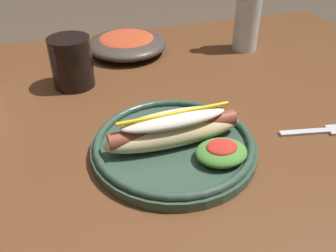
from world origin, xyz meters
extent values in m
cube|color=brown|center=(0.00, 0.00, 0.72)|extent=(1.46, 0.98, 0.04)
cylinder|color=brown|center=(0.64, 0.40, 0.35)|extent=(0.06, 0.06, 0.70)
cylinder|color=#334C3D|center=(0.08, -0.08, 0.75)|extent=(0.26, 0.26, 0.02)
torus|color=#334C3D|center=(0.08, -0.08, 0.76)|extent=(0.25, 0.25, 0.01)
ellipsoid|color=beige|center=(0.08, -0.08, 0.78)|extent=(0.22, 0.05, 0.04)
cylinder|color=brown|center=(0.08, -0.08, 0.78)|extent=(0.20, 0.03, 0.03)
ellipsoid|color=silver|center=(0.08, -0.08, 0.80)|extent=(0.17, 0.05, 0.02)
cylinder|color=yellow|center=(0.08, -0.08, 0.81)|extent=(0.18, 0.01, 0.01)
ellipsoid|color=#4C8C38|center=(0.13, -0.13, 0.77)|extent=(0.08, 0.07, 0.02)
ellipsoid|color=red|center=(0.13, -0.13, 0.78)|extent=(0.05, 0.04, 0.01)
cube|color=silver|center=(0.30, -0.10, 0.74)|extent=(0.09, 0.03, 0.00)
cylinder|color=black|center=(-0.05, 0.20, 0.79)|extent=(0.08, 0.08, 0.10)
cylinder|color=silver|center=(0.38, 0.27, 0.82)|extent=(0.06, 0.06, 0.17)
ellipsoid|color=#423833|center=(0.09, 0.34, 0.76)|extent=(0.19, 0.19, 0.04)
ellipsoid|color=#B74223|center=(0.09, 0.34, 0.78)|extent=(0.14, 0.14, 0.02)
camera|label=1|loc=(-0.07, -0.50, 1.10)|focal=38.85mm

